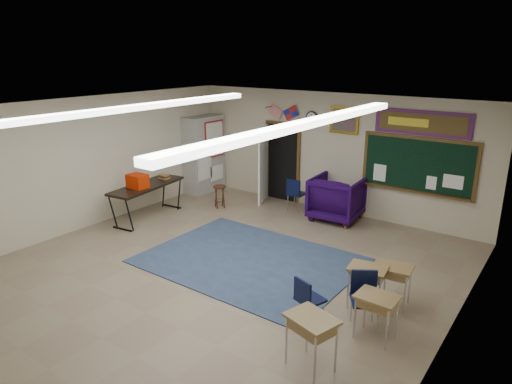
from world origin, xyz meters
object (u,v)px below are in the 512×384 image
Objects in this scene: folding_table at (147,200)px; wooden_stool at (220,196)px; wingback_armchair at (337,198)px; student_desk_front_left at (367,285)px; student_desk_front_right at (393,283)px.

folding_table is 3.60× the size of wooden_stool.
folding_table is at bearing 31.33° from wingback_armchair.
wooden_stool is (-2.86, -1.03, -0.23)m from wingback_armchair.
folding_table is (-3.78, -2.66, -0.07)m from wingback_armchair.
student_desk_front_left reaches higher than student_desk_front_right.
student_desk_front_left is 5.60m from wooden_stool.
student_desk_front_right is 0.32× the size of folding_table.
wooden_stool is at bearing 153.38° from student_desk_front_right.
wingback_armchair reaches higher than wooden_stool.
student_desk_front_right is (2.52, -3.07, -0.15)m from wingback_armchair.
student_desk_front_right is 1.15× the size of wooden_stool.
folding_table is at bearing 165.08° from student_desk_front_left.
folding_table reaches higher than student_desk_front_left.
wingback_armchair is 3.98m from student_desk_front_right.
folding_table is at bearing 170.50° from student_desk_front_right.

